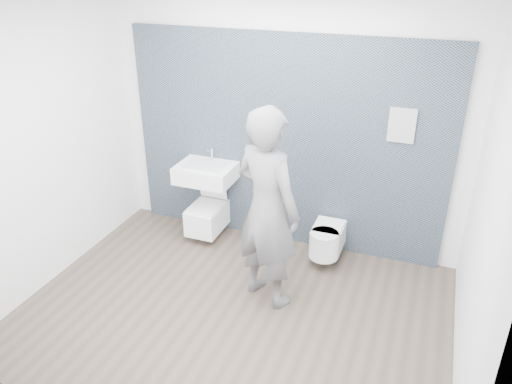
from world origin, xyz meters
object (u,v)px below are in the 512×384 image
at_px(toilet_rounded, 326,240).
at_px(visitor, 267,209).
at_px(toilet_square, 207,216).
at_px(washbasin, 206,173).

relative_size(toilet_rounded, visitor, 0.28).
bearing_deg(visitor, toilet_square, -15.43).
xyz_separation_m(washbasin, visitor, (1.06, -0.86, 0.15)).
bearing_deg(toilet_rounded, washbasin, 178.61).
bearing_deg(toilet_square, washbasin, 90.00).
relative_size(toilet_square, toilet_rounded, 1.27).
height_order(toilet_rounded, visitor, visitor).
relative_size(toilet_square, visitor, 0.36).
bearing_deg(toilet_rounded, toilet_square, 179.13).
distance_m(toilet_rounded, visitor, 1.17).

